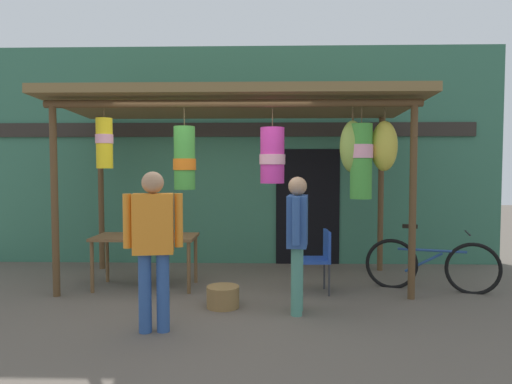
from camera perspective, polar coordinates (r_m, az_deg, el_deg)
The scene contains 10 objects.
ground_plane at distance 6.03m, azimuth -5.40°, elevation -13.08°, with size 30.00×30.00×0.00m, color #60564C.
shop_facade at distance 8.04m, azimuth -3.45°, elevation 4.50°, with size 9.44×0.29×3.77m.
market_stall_canopy at distance 6.47m, azimuth -1.21°, elevation 9.40°, with size 5.09×2.13×2.71m.
display_table at distance 6.54m, azimuth -13.68°, elevation -6.01°, with size 1.40×0.68×0.73m.
flower_heap_on_table at distance 6.56m, azimuth -13.24°, elevation -4.58°, with size 0.58×0.40×0.16m.
folding_chair at distance 6.19m, azimuth 7.94°, elevation -7.90°, with size 0.42×0.42×0.84m.
wicker_basket_by_table at distance 5.60m, azimuth -4.18°, elevation -12.99°, with size 0.39×0.39×0.25m, color olive.
parked_bicycle at distance 6.70m, azimuth 21.12°, elevation -8.57°, with size 1.70×0.60×0.92m.
vendor_in_orange at distance 5.23m, azimuth 5.22°, elevation -5.22°, with size 0.27×0.59×1.57m.
customer_foreground at distance 4.72m, azimuth -12.77°, elevation -5.65°, with size 0.59×0.28×1.64m.
Camera 1 is at (0.71, -5.75, 1.67)m, focal length 31.83 mm.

